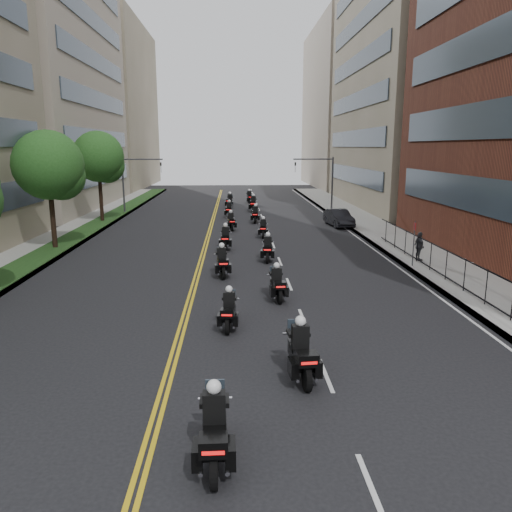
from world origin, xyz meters
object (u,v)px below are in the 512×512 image
at_px(motorcycle_2, 229,312).
at_px(motorcycle_9, 256,215).
at_px(motorcycle_5, 268,250).
at_px(motorcycle_6, 226,239).
at_px(motorcycle_13, 249,198).
at_px(motorcycle_8, 231,222).
at_px(pedestrian_c, 419,246).
at_px(parked_sedan, 339,218).
at_px(motorcycle_10, 229,210).
at_px(motorcycle_1, 301,354).
at_px(motorcycle_12, 230,202).
at_px(motorcycle_0, 215,432).
at_px(motorcycle_7, 263,229).
at_px(motorcycle_3, 277,285).
at_px(motorcycle_4, 222,263).
at_px(motorcycle_11, 253,204).

height_order(motorcycle_2, motorcycle_9, motorcycle_9).
bearing_deg(motorcycle_5, motorcycle_6, 131.82).
bearing_deg(motorcycle_9, motorcycle_13, 95.76).
relative_size(motorcycle_8, pedestrian_c, 1.31).
xyz_separation_m(motorcycle_9, pedestrian_c, (8.78, -16.23, 0.33)).
height_order(motorcycle_6, pedestrian_c, pedestrian_c).
height_order(motorcycle_9, parked_sedan, motorcycle_9).
xyz_separation_m(motorcycle_8, motorcycle_10, (-0.22, 7.50, 0.02)).
height_order(motorcycle_6, parked_sedan, motorcycle_6).
distance_m(motorcycle_1, motorcycle_8, 26.75).
distance_m(motorcycle_10, motorcycle_12, 7.27).
bearing_deg(pedestrian_c, motorcycle_13, 7.85).
distance_m(motorcycle_0, motorcycle_7, 27.25).
relative_size(motorcycle_9, motorcycle_13, 0.96).
height_order(motorcycle_3, motorcycle_9, motorcycle_9).
bearing_deg(motorcycle_8, motorcycle_0, -97.41).
distance_m(motorcycle_4, motorcycle_5, 4.33).
bearing_deg(motorcycle_13, pedestrian_c, -80.16).
bearing_deg(motorcycle_1, motorcycle_13, 85.27).
bearing_deg(motorcycle_0, motorcycle_8, 88.75).
relative_size(motorcycle_12, parked_sedan, 0.56).
bearing_deg(motorcycle_8, motorcycle_12, 83.81).
relative_size(motorcycle_0, motorcycle_13, 1.06).
distance_m(motorcycle_6, motorcycle_10, 15.34).
xyz_separation_m(motorcycle_6, motorcycle_12, (0.09, 22.61, 0.02)).
bearing_deg(motorcycle_10, motorcycle_5, -77.92).
bearing_deg(motorcycle_1, motorcycle_11, 85.04).
bearing_deg(motorcycle_2, motorcycle_5, 83.13).
bearing_deg(motorcycle_13, motorcycle_8, -102.19).
height_order(motorcycle_3, motorcycle_13, motorcycle_13).
relative_size(motorcycle_2, parked_sedan, 0.50).
xyz_separation_m(motorcycle_10, motorcycle_13, (2.30, 11.53, 0.03)).
bearing_deg(motorcycle_0, parked_sedan, 72.94).
xyz_separation_m(motorcycle_12, parked_sedan, (9.36, -13.19, 0.01)).
distance_m(motorcycle_4, motorcycle_11, 26.54).
relative_size(motorcycle_2, motorcycle_13, 0.91).
height_order(motorcycle_1, motorcycle_12, motorcycle_1).
distance_m(motorcycle_13, parked_sedan, 18.82).
bearing_deg(parked_sedan, motorcycle_0, -113.02).
distance_m(motorcycle_1, motorcycle_3, 7.72).
distance_m(motorcycle_12, pedestrian_c, 29.26).
relative_size(motorcycle_5, parked_sedan, 0.53).
relative_size(motorcycle_9, parked_sedan, 0.52).
xyz_separation_m(motorcycle_0, motorcycle_13, (2.27, 49.60, -0.04)).
height_order(motorcycle_1, motorcycle_4, motorcycle_1).
xyz_separation_m(motorcycle_4, motorcycle_7, (2.80, 11.31, -0.07)).
distance_m(motorcycle_9, motorcycle_11, 7.70).
height_order(motorcycle_11, motorcycle_13, motorcycle_11).
relative_size(motorcycle_3, parked_sedan, 0.51).
bearing_deg(motorcycle_11, motorcycle_5, -84.95).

